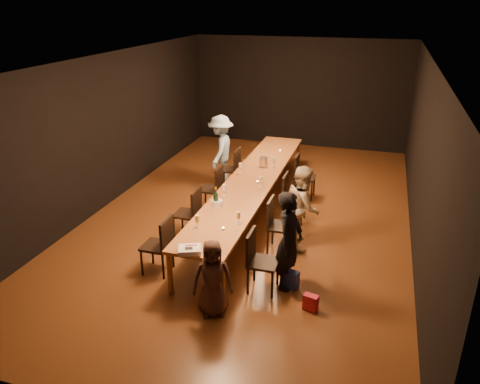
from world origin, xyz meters
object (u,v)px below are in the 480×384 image
(ice_bucket, at_px, (264,162))
(chair_left_3, at_px, (229,169))
(chair_left_0, at_px, (157,245))
(chair_left_1, at_px, (187,213))
(chair_right_0, at_px, (263,262))
(chair_right_1, at_px, (281,226))
(woman_birthday, at_px, (289,241))
(chair_right_2, at_px, (294,198))
(woman_tan, at_px, (303,206))
(child, at_px, (213,278))
(champagne_bottle, at_px, (216,197))
(chair_right_3, at_px, (305,177))
(birthday_cake, at_px, (190,250))
(chair_left_2, at_px, (210,188))
(man_blue, at_px, (221,150))
(table, at_px, (251,182))
(plate_stack, at_px, (217,203))

(ice_bucket, bearing_deg, chair_left_3, 156.09)
(chair_left_0, distance_m, chair_left_1, 1.20)
(chair_right_0, height_order, chair_right_1, same)
(woman_birthday, bearing_deg, chair_right_2, 16.99)
(woman_birthday, bearing_deg, woman_tan, 9.64)
(chair_right_1, xyz_separation_m, child, (-0.51, -1.93, 0.08))
(champagne_bottle, bearing_deg, chair_right_3, 66.91)
(woman_tan, xyz_separation_m, birthday_cake, (-1.23, -2.02, 0.07))
(chair_right_3, distance_m, chair_left_2, 2.08)
(woman_birthday, bearing_deg, birthday_cake, 128.03)
(chair_left_1, bearing_deg, man_blue, 6.29)
(table, height_order, chair_left_3, chair_left_3)
(chair_left_0, distance_m, champagne_bottle, 1.29)
(chair_left_1, bearing_deg, chair_left_3, 0.00)
(man_blue, relative_size, child, 1.43)
(chair_left_1, relative_size, ice_bucket, 4.75)
(chair_right_2, bearing_deg, chair_left_1, -54.78)
(chair_left_1, bearing_deg, chair_right_1, -90.00)
(ice_bucket, bearing_deg, chair_left_2, -137.57)
(plate_stack, distance_m, ice_bucket, 2.17)
(chair_right_2, xyz_separation_m, chair_left_0, (-1.70, -2.40, 0.00))
(birthday_cake, distance_m, champagne_bottle, 1.55)
(chair_right_3, relative_size, champagne_bottle, 2.66)
(chair_right_0, xyz_separation_m, chair_right_1, (0.00, 1.20, 0.00))
(chair_right_1, height_order, woman_tan, woman_tan)
(champagne_bottle, bearing_deg, child, -71.90)
(man_blue, distance_m, child, 4.89)
(birthday_cake, bearing_deg, chair_right_3, 55.24)
(chair_right_1, height_order, woman_birthday, woman_birthday)
(ice_bucket, bearing_deg, table, -92.42)
(table, relative_size, plate_stack, 32.17)
(chair_left_1, height_order, child, child)
(chair_right_1, bearing_deg, chair_left_1, -90.00)
(chair_right_1, xyz_separation_m, man_blue, (-2.00, 2.72, 0.32))
(man_blue, bearing_deg, chair_right_1, 32.10)
(chair_right_0, height_order, chair_left_0, same)
(chair_right_2, distance_m, plate_stack, 1.75)
(table, height_order, champagne_bottle, champagne_bottle)
(chair_right_0, height_order, birthday_cake, chair_right_0)
(chair_right_1, relative_size, chair_left_0, 1.00)
(woman_tan, xyz_separation_m, champagne_bottle, (-1.39, -0.48, 0.21))
(chair_right_2, relative_size, chair_left_1, 1.00)
(chair_left_0, height_order, woman_tan, woman_tan)
(chair_left_1, distance_m, woman_birthday, 2.27)
(chair_left_2, height_order, woman_birthday, woman_birthday)
(birthday_cake, bearing_deg, woman_tan, 36.73)
(chair_right_3, bearing_deg, ice_bucket, -64.34)
(woman_birthday, height_order, birthday_cake, woman_birthday)
(chair_right_1, distance_m, chair_left_2, 2.08)
(chair_right_0, relative_size, chair_left_1, 1.00)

